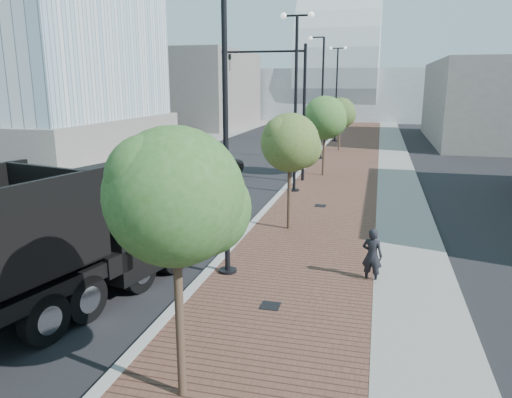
# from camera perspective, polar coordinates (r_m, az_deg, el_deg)

# --- Properties ---
(sidewalk) EXTENTS (7.00, 140.00, 0.12)m
(sidewalk) POSITION_cam_1_polar(r_m,az_deg,el_deg) (43.81, 12.31, 5.63)
(sidewalk) COLOR #4C2D23
(sidewalk) RESTS_ON ground
(concrete_strip) EXTENTS (2.40, 140.00, 0.13)m
(concrete_strip) POSITION_cam_1_polar(r_m,az_deg,el_deg) (43.81, 15.86, 5.43)
(concrete_strip) COLOR slate
(concrete_strip) RESTS_ON ground
(curb) EXTENTS (0.30, 140.00, 0.14)m
(curb) POSITION_cam_1_polar(r_m,az_deg,el_deg) (44.06, 7.74, 5.87)
(curb) COLOR gray
(curb) RESTS_ON ground
(west_sidewalk) EXTENTS (4.00, 140.00, 0.12)m
(west_sidewalk) POSITION_cam_1_polar(r_m,az_deg,el_deg) (47.31, -8.19, 6.36)
(west_sidewalk) COLOR slate
(west_sidewalk) RESTS_ON ground
(dump_truck) EXTENTS (5.84, 14.15, 3.83)m
(dump_truck) POSITION_cam_1_polar(r_m,az_deg,el_deg) (13.03, -25.74, -6.71)
(dump_truck) COLOR black
(dump_truck) RESTS_ON ground
(white_sedan) EXTENTS (2.36, 4.24, 1.32)m
(white_sedan) POSITION_cam_1_polar(r_m,az_deg,el_deg) (18.37, -14.11, -3.22)
(white_sedan) COLOR silver
(white_sedan) RESTS_ON ground
(dark_car_mid) EXTENTS (4.45, 5.83, 1.47)m
(dark_car_mid) POSITION_cam_1_polar(r_m,az_deg,el_deg) (30.16, -6.17, 3.72)
(dark_car_mid) COLOR black
(dark_car_mid) RESTS_ON ground
(dark_car_far) EXTENTS (3.47, 4.89, 1.31)m
(dark_car_far) POSITION_cam_1_polar(r_m,az_deg,el_deg) (52.31, 5.15, 7.77)
(dark_car_far) COLOR black
(dark_car_far) RESTS_ON ground
(pedestrian) EXTENTS (0.70, 0.55, 1.68)m
(pedestrian) POSITION_cam_1_polar(r_m,az_deg,el_deg) (14.82, 13.52, -6.50)
(pedestrian) COLOR black
(pedestrian) RESTS_ON ground
(streetlight_1) EXTENTS (1.44, 0.56, 9.21)m
(streetlight_1) POSITION_cam_1_polar(r_m,az_deg,el_deg) (14.19, -4.03, 7.51)
(streetlight_1) COLOR black
(streetlight_1) RESTS_ON ground
(streetlight_2) EXTENTS (1.72, 0.56, 9.28)m
(streetlight_2) POSITION_cam_1_polar(r_m,az_deg,el_deg) (25.79, 4.69, 11.24)
(streetlight_2) COLOR black
(streetlight_2) RESTS_ON ground
(streetlight_3) EXTENTS (1.44, 0.56, 9.21)m
(streetlight_3) POSITION_cam_1_polar(r_m,az_deg,el_deg) (37.70, 7.62, 11.13)
(streetlight_3) COLOR black
(streetlight_3) RESTS_ON ground
(streetlight_4) EXTENTS (1.72, 0.56, 9.28)m
(streetlight_4) POSITION_cam_1_polar(r_m,az_deg,el_deg) (49.61, 9.45, 12.16)
(streetlight_4) COLOR black
(streetlight_4) RESTS_ON ground
(traffic_mast) EXTENTS (5.09, 0.20, 8.00)m
(traffic_mast) POSITION_cam_1_polar(r_m,az_deg,el_deg) (28.89, 3.92, 11.81)
(traffic_mast) COLOR black
(traffic_mast) RESTS_ON ground
(tree_0) EXTENTS (2.45, 2.42, 5.15)m
(tree_0) POSITION_cam_1_polar(r_m,az_deg,el_deg) (8.33, -9.20, 0.22)
(tree_0) COLOR #382619
(tree_0) RESTS_ON ground
(tree_1) EXTENTS (2.34, 2.29, 4.72)m
(tree_1) POSITION_cam_1_polar(r_m,az_deg,el_deg) (18.85, 4.19, 6.61)
(tree_1) COLOR #382619
(tree_1) RESTS_ON ground
(tree_2) EXTENTS (2.70, 2.70, 5.08)m
(tree_2) POSITION_cam_1_polar(r_m,az_deg,el_deg) (30.68, 8.20, 9.44)
(tree_2) COLOR #382619
(tree_2) RESTS_ON ground
(tree_3) EXTENTS (2.64, 2.63, 4.65)m
(tree_3) POSITION_cam_1_polar(r_m,az_deg,el_deg) (42.63, 9.96, 9.93)
(tree_3) COLOR #382619
(tree_3) RESTS_ON ground
(tower_podium) EXTENTS (19.00, 19.00, 3.00)m
(tower_podium) POSITION_cam_1_polar(r_m,az_deg,el_deg) (45.91, -25.08, 6.84)
(tower_podium) COLOR slate
(tower_podium) RESTS_ON ground
(convention_center) EXTENTS (50.00, 30.00, 50.00)m
(convention_center) POSITION_cam_1_polar(r_m,az_deg,el_deg) (88.68, 10.02, 13.41)
(convention_center) COLOR #A5AAAF
(convention_center) RESTS_ON ground
(commercial_block_nw) EXTENTS (14.00, 20.00, 10.00)m
(commercial_block_nw) POSITION_cam_1_polar(r_m,az_deg,el_deg) (68.13, -7.41, 12.69)
(commercial_block_nw) COLOR #67615D
(commercial_block_nw) RESTS_ON ground
(commercial_block_ne) EXTENTS (12.00, 22.00, 8.00)m
(commercial_block_ne) POSITION_cam_1_polar(r_m,az_deg,el_deg) (54.58, 26.39, 10.21)
(commercial_block_ne) COLOR #67615C
(commercial_block_ne) RESTS_ON ground
(utility_cover_1) EXTENTS (0.50, 0.50, 0.02)m
(utility_cover_1) POSITION_cam_1_polar(r_m,az_deg,el_deg) (12.99, 1.69, -12.46)
(utility_cover_1) COLOR black
(utility_cover_1) RESTS_ON sidewalk
(utility_cover_2) EXTENTS (0.50, 0.50, 0.02)m
(utility_cover_2) POSITION_cam_1_polar(r_m,az_deg,el_deg) (23.25, 7.60, -0.78)
(utility_cover_2) COLOR black
(utility_cover_2) RESTS_ON sidewalk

